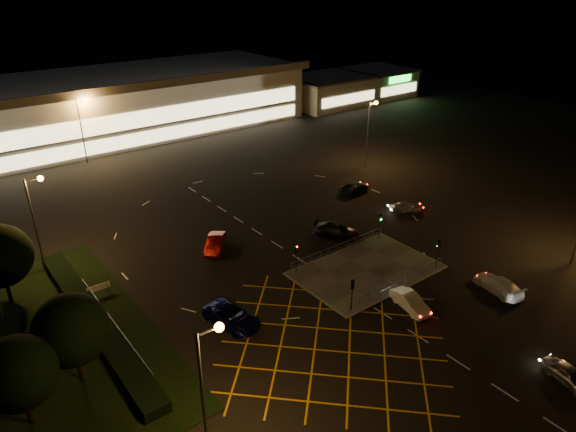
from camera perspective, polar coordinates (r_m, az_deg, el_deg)
ground at (r=53.22m, az=5.64°, el=-5.85°), size 180.00×180.00×0.00m
pedestrian_island at (r=53.22m, az=8.70°, el=-5.97°), size 14.00×9.00×0.12m
grass_verge at (r=47.68m, az=-26.41°, el=-12.99°), size 18.00×30.00×0.08m
hedge at (r=48.05m, az=-20.72°, el=-10.77°), size 2.00×26.00×1.00m
supermarket at (r=102.22m, az=-18.93°, el=11.68°), size 72.00×26.50×10.50m
retail_unit_a at (r=118.83m, az=4.41°, el=13.72°), size 18.80×14.80×6.35m
retail_unit_b at (r=129.83m, az=9.89°, el=14.46°), size 14.80×14.80×6.35m
streetlight_sw at (r=31.22m, az=-8.90°, el=-17.40°), size 1.78×0.56×10.03m
streetlight_nw at (r=55.48m, az=-26.15°, el=0.48°), size 1.78×0.56×10.03m
streetlight_ne at (r=79.73m, az=9.11°, el=9.98°), size 1.78×0.56×10.03m
streetlight_far_left at (r=86.23m, az=-21.81°, el=9.67°), size 1.78×0.56×10.03m
streetlight_far_right at (r=105.47m, az=-0.59°, el=14.12°), size 1.78×0.56×10.03m
signal_sw at (r=45.98m, az=7.16°, el=-8.02°), size 0.28×0.30×3.15m
signal_se at (r=54.04m, az=16.37°, el=-3.45°), size 0.28×0.30×3.15m
signal_nw at (r=51.03m, az=0.92°, el=-4.12°), size 0.28×0.30×3.15m
signal_ne at (r=58.39m, az=10.20°, el=-0.49°), size 0.28×0.30×3.15m
tree_a at (r=38.60m, az=-27.84°, el=-15.22°), size 5.04×5.04×6.86m
tree_e at (r=40.38m, az=-22.96°, el=-11.58°), size 5.40×5.40×7.35m
car_near_silver at (r=44.85m, az=28.75°, el=-15.21°), size 2.45×4.27×1.37m
car_queue_white at (r=48.13m, az=13.46°, el=-9.27°), size 2.35×4.56×1.43m
car_left_blue at (r=45.29m, az=-6.27°, el=-11.03°), size 3.58×5.94×1.54m
car_far_dkgrey at (r=59.07m, az=5.45°, el=-1.59°), size 4.83×5.53×1.53m
car_right_silver at (r=66.59m, az=12.93°, el=1.02°), size 4.15×3.34×1.33m
car_circ_red at (r=56.62m, az=-8.12°, el=-3.02°), size 4.30×4.61×1.54m
car_east_grey at (r=71.31m, az=7.36°, el=3.17°), size 5.00×2.74×1.33m
car_approach_white at (r=53.05m, az=22.34°, el=-7.07°), size 2.89×5.34×1.47m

